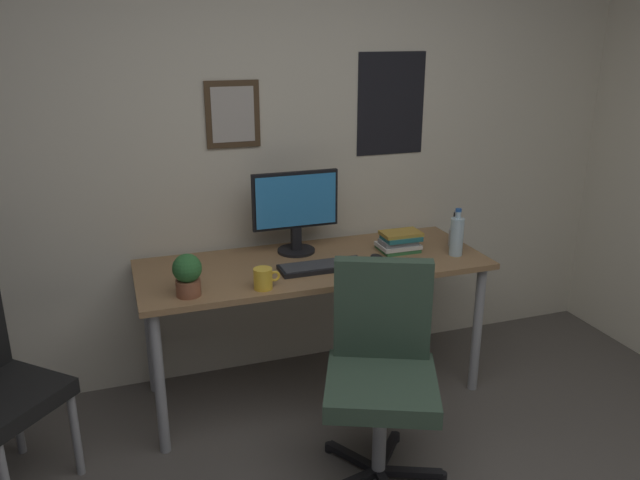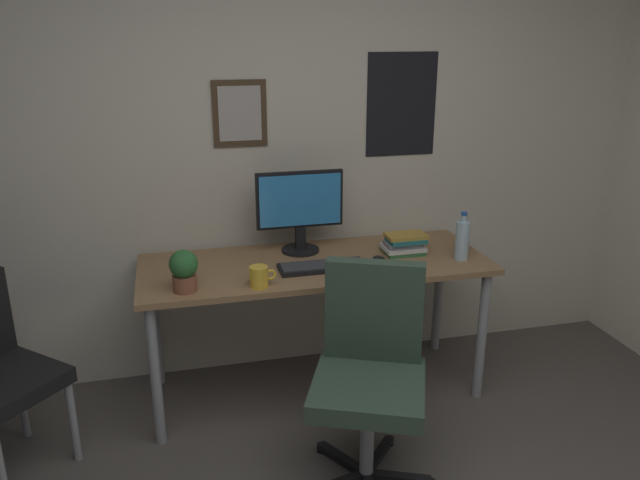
% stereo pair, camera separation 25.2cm
% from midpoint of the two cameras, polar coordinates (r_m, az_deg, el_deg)
% --- Properties ---
extents(wall_back, '(4.40, 0.10, 2.60)m').
position_cam_midpoint_polar(wall_back, '(3.40, -1.86, 9.00)').
color(wall_back, beige).
rests_on(wall_back, ground_plane).
extents(desk, '(1.77, 0.67, 0.75)m').
position_cam_midpoint_polar(desk, '(3.21, 1.82, -3.32)').
color(desk, '#936D47').
rests_on(desk, ground_plane).
extents(office_chair, '(0.60, 0.61, 0.95)m').
position_cam_midpoint_polar(office_chair, '(2.70, 7.37, -11.33)').
color(office_chair, '#334738').
rests_on(office_chair, ground_plane).
extents(monitor, '(0.46, 0.20, 0.43)m').
position_cam_midpoint_polar(monitor, '(3.26, 0.36, 2.91)').
color(monitor, black).
rests_on(monitor, desk).
extents(keyboard, '(0.43, 0.15, 0.03)m').
position_cam_midpoint_polar(keyboard, '(3.09, 2.54, -2.47)').
color(keyboard, black).
rests_on(keyboard, desk).
extents(computer_mouse, '(0.06, 0.11, 0.04)m').
position_cam_midpoint_polar(computer_mouse, '(3.18, 7.72, -1.87)').
color(computer_mouse, black).
rests_on(computer_mouse, desk).
extents(water_bottle, '(0.07, 0.07, 0.25)m').
position_cam_midpoint_polar(water_bottle, '(3.30, 15.02, 0.00)').
color(water_bottle, silver).
rests_on(water_bottle, desk).
extents(coffee_mug_near, '(0.12, 0.09, 0.10)m').
position_cam_midpoint_polar(coffee_mug_near, '(2.87, -3.06, -3.40)').
color(coffee_mug_near, yellow).
rests_on(coffee_mug_near, desk).
extents(potted_plant, '(0.13, 0.13, 0.20)m').
position_cam_midpoint_polar(potted_plant, '(2.84, -9.88, -2.69)').
color(potted_plant, brown).
rests_on(potted_plant, desk).
extents(pen_cup, '(0.07, 0.07, 0.20)m').
position_cam_midpoint_polar(pen_cup, '(3.46, 14.97, -0.04)').
color(pen_cup, '#9EA0A5').
rests_on(pen_cup, desk).
extents(book_stack_left, '(0.22, 0.17, 0.11)m').
position_cam_midpoint_polar(book_stack_left, '(3.33, 9.85, -0.41)').
color(book_stack_left, '#33723F').
rests_on(book_stack_left, desk).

